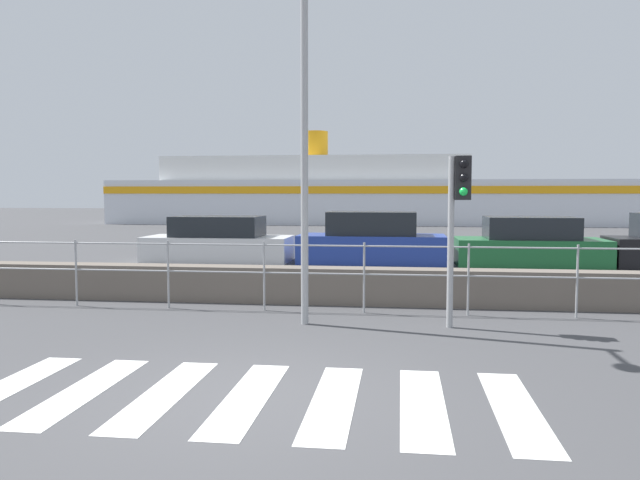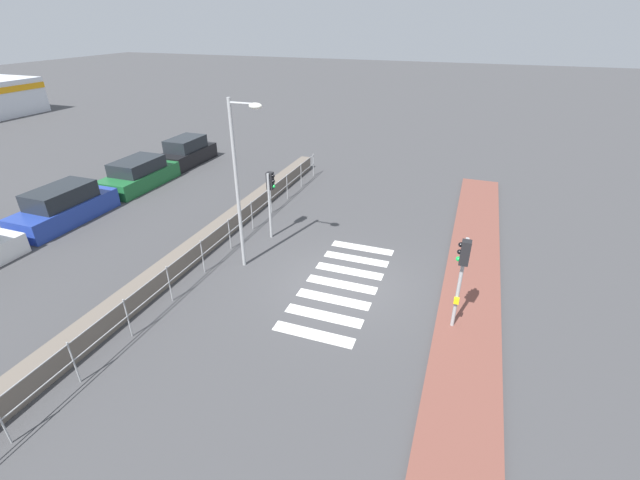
{
  "view_description": "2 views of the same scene",
  "coord_description": "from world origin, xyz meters",
  "views": [
    {
      "loc": [
        1.54,
        -6.19,
        2.11
      ],
      "look_at": [
        0.48,
        2.0,
        1.5
      ],
      "focal_mm": 35.0,
      "sensor_mm": 36.0,
      "label": 1
    },
    {
      "loc": [
        -11.56,
        -3.4,
        8.01
      ],
      "look_at": [
        0.6,
        1.0,
        1.2
      ],
      "focal_mm": 24.0,
      "sensor_mm": 36.0,
      "label": 2
    }
  ],
  "objects": [
    {
      "name": "ground_plane",
      "position": [
        0.0,
        0.0,
        0.0
      ],
      "size": [
        160.0,
        160.0,
        0.0
      ],
      "primitive_type": "plane",
      "color": "#424244"
    },
    {
      "name": "harbor_fence",
      "position": [
        0.0,
        4.78,
        0.82
      ],
      "size": [
        19.93,
        0.04,
        1.25
      ],
      "color": "#9EA0A3",
      "rests_on": "ground_plane"
    },
    {
      "name": "sidewalk_brick",
      "position": [
        0.0,
        -4.1,
        0.06
      ],
      "size": [
        24.0,
        1.8,
        0.12
      ],
      "color": "brown",
      "rests_on": "ground_plane"
    },
    {
      "name": "crosswalk",
      "position": [
        -0.02,
        0.0,
        0.0
      ],
      "size": [
        5.85,
        2.4,
        0.01
      ],
      "color": "silver",
      "rests_on": "ground_plane"
    },
    {
      "name": "parked_car_black",
      "position": [
        9.52,
        12.8,
        0.66
      ],
      "size": [
        3.92,
        1.72,
        1.55
      ],
      "color": "black",
      "rests_on": "ground_plane"
    },
    {
      "name": "traffic_light_near",
      "position": [
        -1.22,
        -3.65,
        2.12
      ],
      "size": [
        0.34,
        0.32,
        2.94
      ],
      "color": "#9EA0A3",
      "rests_on": "ground_plane"
    },
    {
      "name": "seawall",
      "position": [
        0.0,
        5.65,
        0.35
      ],
      "size": [
        22.11,
        0.55,
        0.7
      ],
      "color": "#6B6056",
      "rests_on": "ground_plane"
    },
    {
      "name": "streetlamp",
      "position": [
        0.01,
        3.48,
        3.64
      ],
      "size": [
        0.32,
        1.16,
        5.84
      ],
      "color": "#9EA0A3",
      "rests_on": "ground_plane"
    },
    {
      "name": "parked_car_green",
      "position": [
        5.33,
        12.8,
        0.61
      ],
      "size": [
        4.29,
        1.88,
        1.44
      ],
      "color": "#1E6633",
      "rests_on": "ground_plane"
    },
    {
      "name": "parked_car_blue",
      "position": [
        0.66,
        12.8,
        0.67
      ],
      "size": [
        4.44,
        1.77,
        1.57
      ],
      "color": "#233D9E",
      "rests_on": "ground_plane"
    },
    {
      "name": "traffic_light_far",
      "position": [
        2.43,
        3.72,
        1.98
      ],
      "size": [
        0.34,
        0.32,
        2.7
      ],
      "color": "#9EA0A3",
      "rests_on": "ground_plane"
    }
  ]
}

